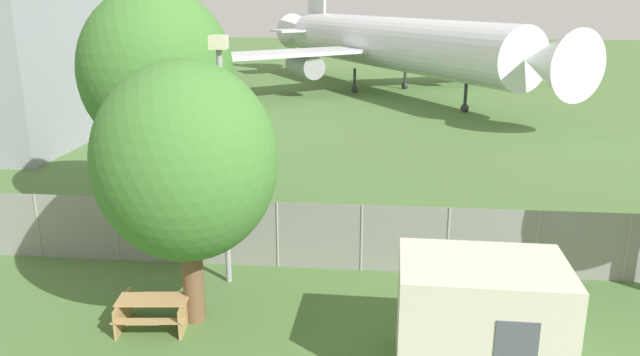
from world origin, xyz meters
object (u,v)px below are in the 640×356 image
Objects in this scene: airplane at (388,43)px; picnic_bench_near_cabin at (154,309)px; portable_cabin at (480,318)px; tree_left_of_cabin at (186,162)px; tree_behind_benches at (157,72)px.

airplane is 41.26m from picnic_bench_near_cabin.
portable_cabin is 7.63m from tree_left_of_cabin.
picnic_bench_near_cabin is 0.23× the size of tree_behind_benches.
portable_cabin is (1.91, -41.87, -2.86)m from airplane.
tree_behind_benches reaches higher than portable_cabin.
portable_cabin is 0.43× the size of tree_behind_benches.
airplane is 34.05m from tree_behind_benches.
picnic_bench_near_cabin is at bearing -154.70° from tree_left_of_cabin.
tree_behind_benches is at bearing 106.91° from picnic_bench_near_cabin.
portable_cabin is at bearing -41.16° from tree_behind_benches.
picnic_bench_near_cabin is 9.42m from tree_behind_benches.
airplane is 42.01m from portable_cabin.
picnic_bench_near_cabin is at bearing -73.09° from tree_behind_benches.
tree_left_of_cabin is at bearing -65.78° from tree_behind_benches.
airplane reaches higher than tree_left_of_cabin.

